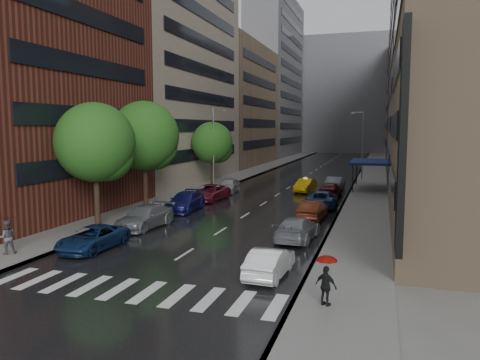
% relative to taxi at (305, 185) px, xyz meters
% --- Properties ---
extents(ground, '(220.00, 220.00, 0.00)m').
position_rel_taxi_xyz_m(ground, '(-2.44, -30.95, -0.71)').
color(ground, gray).
rests_on(ground, ground).
extents(road, '(14.00, 140.00, 0.01)m').
position_rel_taxi_xyz_m(road, '(-2.44, 19.05, -0.71)').
color(road, black).
rests_on(road, ground).
extents(sidewalk_left, '(4.00, 140.00, 0.15)m').
position_rel_taxi_xyz_m(sidewalk_left, '(-11.44, 19.05, -0.64)').
color(sidewalk_left, gray).
rests_on(sidewalk_left, ground).
extents(sidewalk_right, '(4.00, 140.00, 0.15)m').
position_rel_taxi_xyz_m(sidewalk_right, '(6.56, 19.05, -0.64)').
color(sidewalk_right, gray).
rests_on(sidewalk_right, ground).
extents(crosswalk, '(13.15, 2.80, 0.01)m').
position_rel_taxi_xyz_m(crosswalk, '(-2.24, -32.95, -0.70)').
color(crosswalk, silver).
rests_on(crosswalk, ground).
extents(buildings_left, '(8.00, 108.00, 38.00)m').
position_rel_taxi_xyz_m(buildings_left, '(-17.44, 27.84, 15.28)').
color(buildings_left, maroon).
rests_on(buildings_left, ground).
extents(buildings_right, '(8.05, 109.10, 36.00)m').
position_rel_taxi_xyz_m(buildings_right, '(12.56, 25.75, 14.32)').
color(buildings_right, '#937A5B').
rests_on(buildings_right, ground).
extents(building_far, '(40.00, 14.00, 32.00)m').
position_rel_taxi_xyz_m(building_far, '(-2.44, 87.05, 15.29)').
color(building_far, slate).
rests_on(building_far, ground).
extents(tree_near, '(5.46, 5.46, 8.70)m').
position_rel_taxi_xyz_m(tree_near, '(-11.04, -22.33, 5.25)').
color(tree_near, '#382619').
rests_on(tree_near, ground).
extents(tree_mid, '(5.75, 5.75, 9.16)m').
position_rel_taxi_xyz_m(tree_mid, '(-11.04, -15.34, 5.56)').
color(tree_mid, '#382619').
rests_on(tree_mid, ground).
extents(tree_far, '(4.79, 4.79, 7.64)m').
position_rel_taxi_xyz_m(tree_far, '(-11.04, 0.76, 4.51)').
color(tree_far, '#382619').
rests_on(tree_far, ground).
extents(taxi, '(2.04, 4.47, 1.42)m').
position_rel_taxi_xyz_m(taxi, '(0.00, 0.00, 0.00)').
color(taxi, yellow).
rests_on(taxi, ground).
extents(parked_cars_left, '(2.93, 29.62, 1.58)m').
position_rel_taxi_xyz_m(parked_cars_left, '(-7.84, -14.97, 0.05)').
color(parked_cars_left, '#11274F').
rests_on(parked_cars_left, ground).
extents(parked_cars_right, '(2.74, 36.23, 1.55)m').
position_rel_taxi_xyz_m(parked_cars_right, '(2.96, -11.72, 0.03)').
color(parked_cars_right, white).
rests_on(parked_cars_right, ground).
extents(ped_black_umbrella, '(1.12, 1.12, 2.09)m').
position_rel_taxi_xyz_m(ped_black_umbrella, '(-11.47, -30.14, 0.66)').
color(ped_black_umbrella, '#535359').
rests_on(ped_black_umbrella, sidewalk_left).
extents(ped_red_umbrella, '(0.99, 0.82, 2.01)m').
position_rel_taxi_xyz_m(ped_red_umbrella, '(5.95, -32.62, 0.63)').
color(ped_red_umbrella, black).
rests_on(ped_red_umbrella, sidewalk_right).
extents(street_lamp_left, '(1.74, 0.22, 9.00)m').
position_rel_taxi_xyz_m(street_lamp_left, '(-10.16, -0.95, 4.18)').
color(street_lamp_left, gray).
rests_on(street_lamp_left, sidewalk_left).
extents(street_lamp_right, '(1.74, 0.22, 9.00)m').
position_rel_taxi_xyz_m(street_lamp_right, '(5.28, 14.05, 4.18)').
color(street_lamp_right, gray).
rests_on(street_lamp_right, sidewalk_right).
extents(awning, '(4.00, 8.00, 3.12)m').
position_rel_taxi_xyz_m(awning, '(6.54, 4.05, 2.42)').
color(awning, navy).
rests_on(awning, sidewalk_right).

